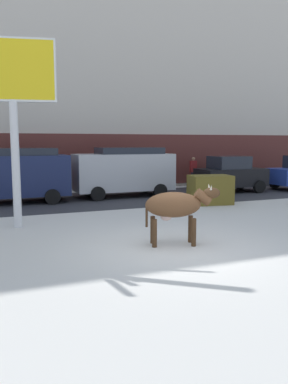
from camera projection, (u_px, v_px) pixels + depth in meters
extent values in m
plane|color=silver|center=(181.00, 249.00, 9.41)|extent=(120.00, 120.00, 0.00)
cube|color=#333338|center=(93.00, 200.00, 17.34)|extent=(60.00, 5.60, 0.01)
cube|color=beige|center=(64.00, 74.00, 22.46)|extent=(44.00, 6.00, 13.00)
cube|color=#5B2823|center=(77.00, 161.00, 20.28)|extent=(43.12, 0.10, 2.80)
ellipsoid|color=brown|center=(173.00, 205.00, 9.65)|extent=(1.51, 0.96, 0.64)
cylinder|color=#472D19|center=(190.00, 229.00, 9.98)|extent=(0.12, 0.12, 0.70)
cylinder|color=#472D19|center=(194.00, 232.00, 9.59)|extent=(0.12, 0.12, 0.70)
cylinder|color=#472D19|center=(153.00, 230.00, 9.89)|extent=(0.12, 0.12, 0.70)
cylinder|color=#472D19|center=(155.00, 233.00, 9.50)|extent=(0.12, 0.12, 0.70)
cylinder|color=brown|center=(203.00, 197.00, 9.70)|extent=(0.53, 0.38, 0.44)
ellipsoid|color=#472D19|center=(211.00, 193.00, 9.71)|extent=(0.49, 0.35, 0.28)
cone|color=beige|center=(209.00, 186.00, 9.80)|extent=(0.09, 0.13, 0.15)
cone|color=beige|center=(211.00, 187.00, 9.58)|extent=(0.09, 0.13, 0.15)
cylinder|color=#472D19|center=(147.00, 215.00, 9.62)|extent=(0.06, 0.06, 0.60)
ellipsoid|color=beige|center=(166.00, 217.00, 9.68)|extent=(0.34, 0.31, 0.20)
cylinder|color=silver|center=(16.00, 165.00, 11.58)|extent=(0.24, 0.24, 3.80)
cube|color=silver|center=(12.00, 70.00, 11.22)|extent=(2.51, 0.72, 1.82)
cube|color=yellow|center=(12.00, 70.00, 11.20)|extent=(2.38, 0.65, 1.70)
cube|color=#19234C|center=(13.00, 176.00, 16.31)|extent=(4.62, 1.94, 1.70)
cube|color=#1E232D|center=(19.00, 152.00, 16.29)|extent=(3.01, 1.70, 0.30)
cylinder|color=black|center=(47.00, 191.00, 17.83)|extent=(0.64, 0.23, 0.64)
cylinder|color=black|center=(53.00, 197.00, 16.07)|extent=(0.64, 0.23, 0.64)
cube|color=#B7BABF|center=(123.00, 172.00, 18.33)|extent=(4.62, 1.94, 1.70)
cube|color=#1E232D|center=(129.00, 151.00, 18.31)|extent=(3.01, 1.70, 0.30)
cylinder|color=black|center=(145.00, 186.00, 19.85)|extent=(0.64, 0.23, 0.64)
cylinder|color=black|center=(160.00, 191.00, 18.10)|extent=(0.64, 0.23, 0.64)
cylinder|color=black|center=(88.00, 189.00, 18.78)|extent=(0.64, 0.23, 0.64)
cylinder|color=black|center=(98.00, 194.00, 17.03)|extent=(0.64, 0.23, 0.64)
cube|color=black|center=(231.00, 177.00, 20.02)|extent=(3.51, 1.73, 0.90)
cube|color=#1E232D|center=(229.00, 162.00, 19.87)|extent=(1.81, 1.51, 0.64)
cylinder|color=black|center=(240.00, 183.00, 21.27)|extent=(0.64, 0.23, 0.64)
cylinder|color=black|center=(259.00, 187.00, 19.70)|extent=(0.64, 0.23, 0.64)
cylinder|color=black|center=(203.00, 185.00, 20.46)|extent=(0.64, 0.23, 0.64)
cylinder|color=black|center=(221.00, 189.00, 18.88)|extent=(0.64, 0.23, 0.64)
cylinder|color=black|center=(275.00, 183.00, 21.65)|extent=(0.64, 0.23, 0.64)
cylinder|color=#282833|center=(210.00, 179.00, 22.49)|extent=(0.24, 0.24, 0.88)
cube|color=#232328|center=(210.00, 166.00, 22.40)|extent=(0.36, 0.22, 0.64)
sphere|color=#9E7051|center=(210.00, 159.00, 22.34)|extent=(0.20, 0.20, 0.20)
cylinder|color=#282833|center=(193.00, 180.00, 22.09)|extent=(0.24, 0.24, 0.88)
cube|color=maroon|center=(193.00, 166.00, 22.00)|extent=(0.36, 0.22, 0.64)
sphere|color=#9E7051|center=(193.00, 159.00, 21.94)|extent=(0.20, 0.20, 0.20)
cube|color=brown|center=(210.00, 190.00, 16.17)|extent=(1.85, 1.35, 1.20)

